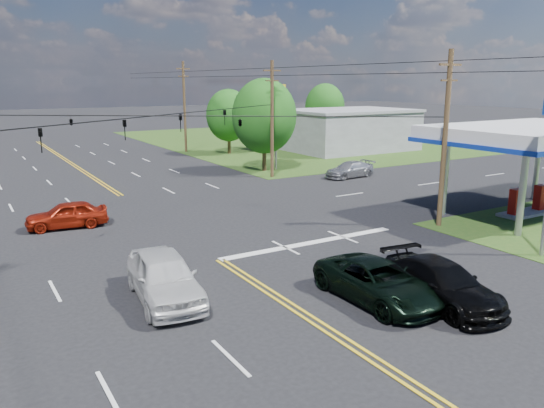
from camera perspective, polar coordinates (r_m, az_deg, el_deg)
ground at (r=31.21m, az=-11.99°, el=-1.81°), size 280.00×280.00×0.00m
grass_ne at (r=75.70m, az=5.33°, el=7.05°), size 46.00×48.00×0.03m
stop_bar at (r=26.49m, az=4.19°, el=-4.22°), size 10.00×0.50×0.02m
retail_ne at (r=63.00m, az=8.18°, el=7.78°), size 14.00×10.00×4.40m
gas_canopy at (r=34.75m, az=26.46°, el=6.52°), size 12.20×8.20×5.35m
pole_se at (r=30.12m, az=18.11°, el=6.82°), size 1.60×0.28×9.50m
pole_ne at (r=44.01m, az=0.01°, el=9.24°), size 1.60×0.28×9.50m
pole_right_far at (r=61.04m, az=-9.40°, el=10.37°), size 1.60×0.28×10.00m
span_wire_signals at (r=30.26m, az=-12.53°, el=9.24°), size 26.00×18.00×1.13m
power_lines at (r=28.32m, az=-11.45°, el=14.32°), size 26.04×100.00×0.64m
tree_right_a at (r=47.10m, az=-0.85°, el=9.43°), size 5.70×5.70×8.18m
tree_right_b at (r=58.87m, az=-4.68°, el=9.48°), size 4.94×4.94×7.09m
tree_far_r at (r=73.17m, az=5.70°, el=10.41°), size 5.32×5.32×7.63m
pickup_dkgreen at (r=19.87m, az=11.34°, el=-8.20°), size 2.47×5.30×1.47m
suv_black at (r=20.22m, az=17.81°, el=-8.13°), size 2.76×5.46×1.52m
pickup_white at (r=19.90m, az=-11.51°, el=-7.68°), size 2.71×5.47×1.79m
sedan_red at (r=31.10m, az=-21.21°, el=-1.08°), size 4.46×2.24×1.46m
sedan_far at (r=44.80m, az=8.34°, el=3.68°), size 4.68×2.20×1.32m
polesign_ne at (r=47.82m, az=0.43°, el=10.74°), size 2.12×0.65×7.67m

